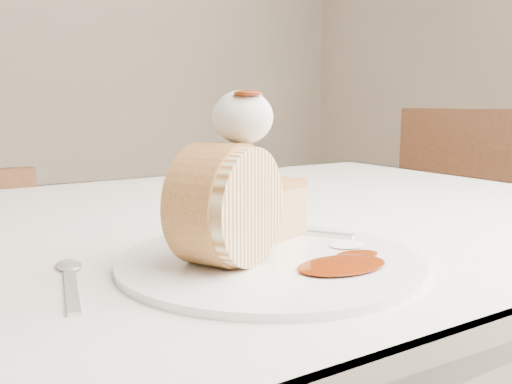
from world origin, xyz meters
TOP-DOWN VIEW (x-y plane):
  - table at (0.00, 0.20)m, footprint 1.40×0.90m
  - chair_end at (0.96, 0.50)m, footprint 0.54×0.54m
  - plate at (-0.03, -0.04)m, footprint 0.39×0.39m
  - roulade_slice at (-0.07, -0.03)m, footprint 0.13×0.11m
  - cake_chunk at (0.02, 0.04)m, footprint 0.09×0.08m
  - whipped_cream at (-0.05, -0.02)m, footprint 0.06×0.06m
  - caramel_drizzle at (-0.05, -0.04)m, footprint 0.03×0.02m
  - caramel_pool at (0.01, -0.10)m, footprint 0.11×0.09m
  - fork at (0.06, 0.03)m, footprint 0.12×0.17m
  - spoon at (-0.22, -0.01)m, footprint 0.05×0.14m

SIDE VIEW (x-z plane):
  - chair_end at x=0.96m, z-range 0.06..0.95m
  - table at x=0.00m, z-range 0.29..1.04m
  - spoon at x=-0.22m, z-range 0.75..0.75m
  - plate at x=-0.03m, z-range 0.75..0.76m
  - fork at x=0.06m, z-range 0.76..0.76m
  - caramel_pool at x=0.01m, z-range 0.76..0.76m
  - cake_chunk at x=0.02m, z-range 0.76..0.81m
  - roulade_slice at x=-0.07m, z-range 0.76..0.87m
  - whipped_cream at x=-0.05m, z-range 0.87..0.92m
  - caramel_drizzle at x=-0.05m, z-range 0.92..0.93m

